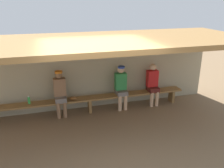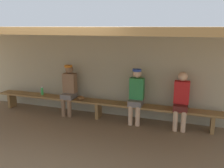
{
  "view_description": "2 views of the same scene",
  "coord_description": "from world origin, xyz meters",
  "px_view_note": "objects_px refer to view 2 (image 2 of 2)",
  "views": [
    {
      "loc": [
        -1.09,
        -4.85,
        3.25
      ],
      "look_at": [
        0.58,
        1.11,
        0.99
      ],
      "focal_mm": 37.82,
      "sensor_mm": 36.0,
      "label": 1
    },
    {
      "loc": [
        2.2,
        -3.87,
        2.33
      ],
      "look_at": [
        0.47,
        1.25,
        1.01
      ],
      "focal_mm": 38.09,
      "sensor_mm": 36.0,
      "label": 2
    }
  ],
  "objects_px": {
    "player_middle": "(69,88)",
    "bench": "(98,104)",
    "player_in_white": "(181,98)",
    "baseball_glove_tan": "(81,98)",
    "water_bottle_green": "(42,91)",
    "player_in_blue": "(136,94)"
  },
  "relations": [
    {
      "from": "player_in_blue",
      "to": "baseball_glove_tan",
      "type": "height_order",
      "value": "player_in_blue"
    },
    {
      "from": "player_in_blue",
      "to": "player_in_white",
      "type": "relative_size",
      "value": 1.01
    },
    {
      "from": "player_in_blue",
      "to": "water_bottle_green",
      "type": "relative_size",
      "value": 5.91
    },
    {
      "from": "water_bottle_green",
      "to": "baseball_glove_tan",
      "type": "relative_size",
      "value": 0.95
    },
    {
      "from": "bench",
      "to": "player_middle",
      "type": "xyz_separation_m",
      "value": [
        -0.84,
        0.0,
        0.36
      ]
    },
    {
      "from": "player_in_white",
      "to": "player_in_blue",
      "type": "bearing_deg",
      "value": 179.97
    },
    {
      "from": "bench",
      "to": "water_bottle_green",
      "type": "xyz_separation_m",
      "value": [
        -1.7,
        0.03,
        0.18
      ]
    },
    {
      "from": "player_in_blue",
      "to": "player_middle",
      "type": "xyz_separation_m",
      "value": [
        -1.83,
        0.0,
        0.0
      ]
    },
    {
      "from": "player_in_white",
      "to": "baseball_glove_tan",
      "type": "xyz_separation_m",
      "value": [
        -2.52,
        -0.03,
        -0.22
      ]
    },
    {
      "from": "player_middle",
      "to": "bench",
      "type": "bearing_deg",
      "value": -0.24
    },
    {
      "from": "bench",
      "to": "player_in_white",
      "type": "distance_m",
      "value": 2.07
    },
    {
      "from": "player_in_white",
      "to": "water_bottle_green",
      "type": "relative_size",
      "value": 5.86
    },
    {
      "from": "player_in_white",
      "to": "water_bottle_green",
      "type": "bearing_deg",
      "value": 179.54
    },
    {
      "from": "player_in_blue",
      "to": "water_bottle_green",
      "type": "distance_m",
      "value": 2.7
    },
    {
      "from": "bench",
      "to": "baseball_glove_tan",
      "type": "bearing_deg",
      "value": -177.15
    },
    {
      "from": "player_middle",
      "to": "water_bottle_green",
      "type": "bearing_deg",
      "value": 178.07
    },
    {
      "from": "baseball_glove_tan",
      "to": "bench",
      "type": "bearing_deg",
      "value": 33.64
    },
    {
      "from": "baseball_glove_tan",
      "to": "player_in_blue",
      "type": "bearing_deg",
      "value": 31.85
    },
    {
      "from": "bench",
      "to": "water_bottle_green",
      "type": "relative_size",
      "value": 26.36
    },
    {
      "from": "player_in_white",
      "to": "baseball_glove_tan",
      "type": "bearing_deg",
      "value": -179.39
    },
    {
      "from": "player_middle",
      "to": "water_bottle_green",
      "type": "height_order",
      "value": "player_middle"
    },
    {
      "from": "bench",
      "to": "water_bottle_green",
      "type": "distance_m",
      "value": 1.71
    }
  ]
}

